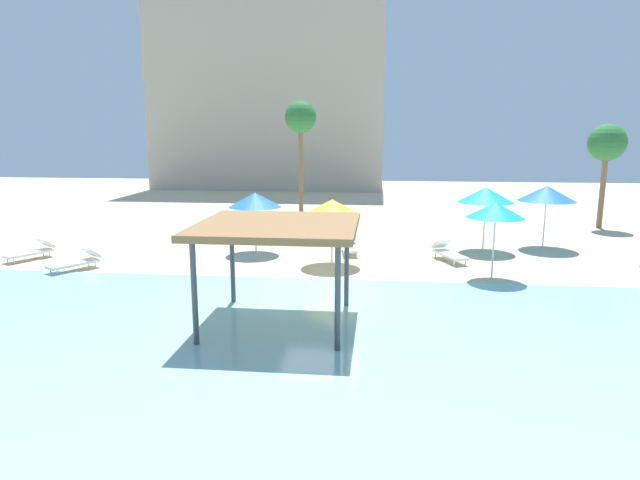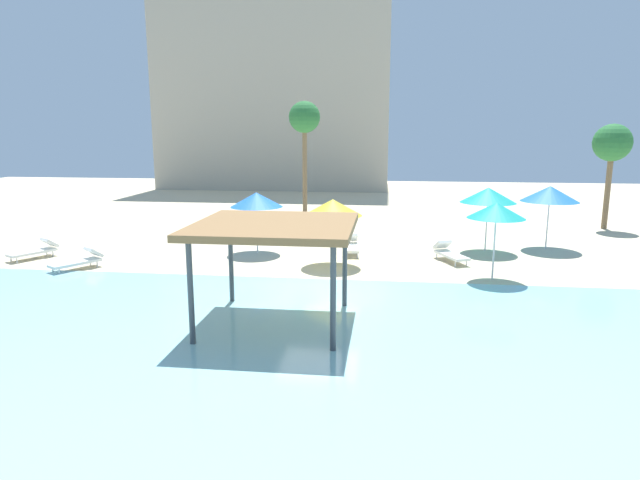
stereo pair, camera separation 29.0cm
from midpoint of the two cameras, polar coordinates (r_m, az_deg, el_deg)
name	(u,v)px [view 2 (the right image)]	position (r m, az deg, el deg)	size (l,w,h in m)	color
ground_plane	(320,293)	(17.44, 0.44, -5.49)	(80.00, 80.00, 0.00)	beige
lagoon_water	(290,359)	(12.54, -2.41, -12.27)	(44.00, 13.50, 0.04)	#8CC6CC
shade_pavilion	(275,229)	(14.09, -4.14, 1.12)	(4.06, 4.06, 2.73)	#42474C
beach_umbrella_yellow_0	(333,207)	(20.58, 1.74, 3.40)	(2.23, 2.23, 2.52)	silver
beach_umbrella_teal_1	(488,195)	(24.07, 17.40, 4.47)	(2.32, 2.32, 2.71)	silver
beach_umbrella_blue_3	(550,194)	(25.49, 23.08, 4.43)	(2.42, 2.42, 2.73)	silver
beach_umbrella_blue_4	(256,200)	(22.85, -6.26, 4.18)	(2.18, 2.18, 2.54)	silver
beach_umbrella_teal_5	(496,211)	(19.45, 18.26, 2.92)	(1.94, 1.94, 2.67)	silver
lounge_chair_0	(449,253)	(22.16, 13.65, -1.30)	(1.31, 1.98, 0.74)	white
lounge_chair_1	(36,250)	(24.74, -27.11, -0.93)	(1.43, 1.95, 0.74)	white
lounge_chair_2	(79,260)	(22.08, -23.37, -1.95)	(1.50, 1.93, 0.74)	white
lounge_chair_3	(351,245)	(22.98, 3.59, -0.55)	(0.79, 1.95, 0.74)	white
palm_tree_0	(304,120)	(33.88, -1.37, 12.34)	(1.90, 1.90, 6.80)	brown
palm_tree_1	(612,145)	(32.06, 28.31, 8.70)	(1.90, 1.90, 5.39)	brown
hotel_block_0	(276,66)	(51.39, -4.38, 17.62)	(20.12, 8.68, 21.50)	#B2A893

